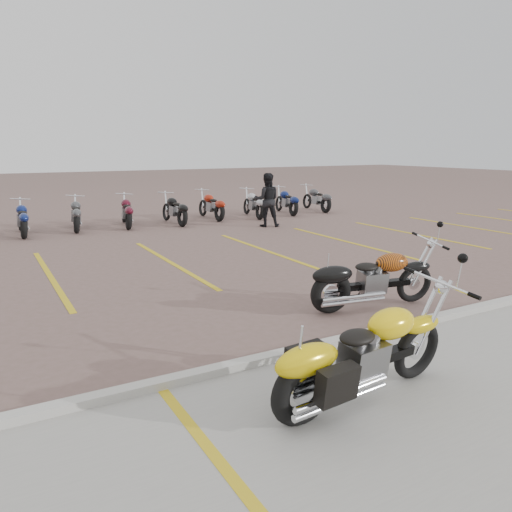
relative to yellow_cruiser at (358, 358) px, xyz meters
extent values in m
plane|color=#705450|center=(0.52, 3.31, -0.51)|extent=(100.00, 100.00, 0.00)
cube|color=#9E9B93|center=(0.52, -1.19, -0.50)|extent=(60.00, 5.00, 0.01)
cube|color=#ADAAA3|center=(0.52, 1.31, -0.45)|extent=(60.00, 0.18, 0.12)
torus|color=black|center=(0.93, 0.09, -0.15)|extent=(0.73, 0.19, 0.73)
torus|color=black|center=(-0.79, -0.07, -0.15)|extent=(0.78, 0.26, 0.77)
cube|color=black|center=(0.07, 0.01, -0.08)|extent=(1.46, 0.27, 0.11)
cube|color=slate|center=(0.01, 0.00, -0.02)|extent=(0.50, 0.38, 0.38)
ellipsoid|color=yellow|center=(0.38, 0.04, 0.32)|extent=(0.68, 0.42, 0.33)
ellipsoid|color=black|center=(-0.13, -0.01, 0.27)|extent=(0.46, 0.33, 0.13)
torus|color=black|center=(3.17, 2.23, -0.17)|extent=(0.70, 0.23, 0.69)
torus|color=black|center=(1.56, 2.51, -0.17)|extent=(0.75, 0.30, 0.73)
cube|color=black|center=(2.36, 2.37, -0.11)|extent=(1.38, 0.36, 0.11)
cube|color=slate|center=(2.31, 2.38, -0.04)|extent=(0.49, 0.39, 0.36)
ellipsoid|color=black|center=(2.66, 2.32, 0.28)|extent=(0.66, 0.44, 0.32)
ellipsoid|color=black|center=(2.18, 2.40, 0.23)|extent=(0.45, 0.34, 0.13)
imported|color=black|center=(5.34, 10.94, 0.41)|extent=(1.11, 1.02, 1.84)
camera|label=1|loc=(-3.41, -3.81, 2.22)|focal=35.00mm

